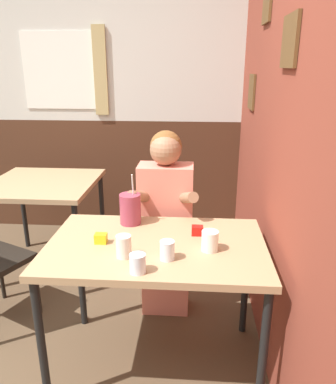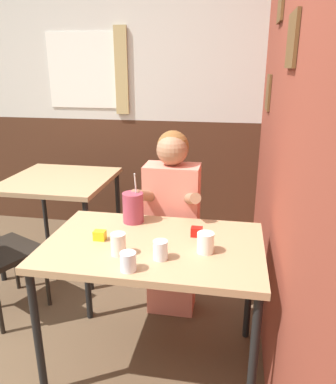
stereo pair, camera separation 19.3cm
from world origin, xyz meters
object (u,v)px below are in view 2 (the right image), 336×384
object	(u,v)px
background_table	(60,187)
cocktail_pitcher	(133,208)
person_seated	(172,223)
main_table	(153,255)

from	to	relation	value
background_table	cocktail_pitcher	bearing A→B (deg)	-42.40
background_table	cocktail_pitcher	world-z (taller)	cocktail_pitcher
background_table	person_seated	distance (m)	1.10
person_seated	background_table	bearing A→B (deg)	154.55
background_table	person_seated	size ratio (longest dim) A/B	0.65
main_table	person_seated	world-z (taller)	person_seated
main_table	background_table	size ratio (longest dim) A/B	1.37
person_seated	cocktail_pitcher	distance (m)	0.38
main_table	person_seated	xyz separation A→B (m)	(0.01, 0.52, -0.04)
cocktail_pitcher	background_table	bearing A→B (deg)	137.60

